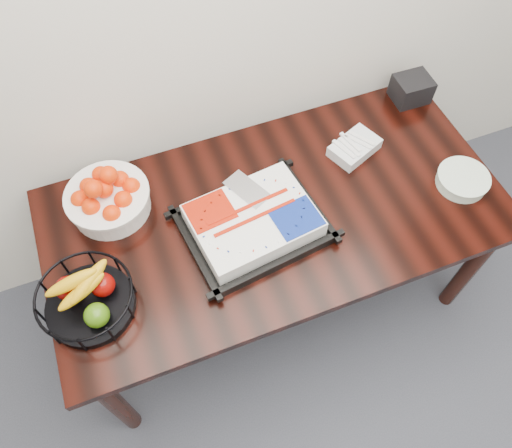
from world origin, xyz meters
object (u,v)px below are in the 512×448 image
object	(u,v)px
cake_tray	(253,222)
fruit_basket	(86,299)
table	(275,222)
napkin_box	(411,89)
tangerine_bowl	(107,195)
plate_stack	(462,180)

from	to	relation	value
cake_tray	fruit_basket	size ratio (longest dim) A/B	1.69
cake_tray	fruit_basket	xyz separation A→B (m)	(-0.64, -0.09, 0.02)
table	napkin_box	bearing A→B (deg)	23.63
tangerine_bowl	fruit_basket	distance (m)	0.42
table	fruit_basket	world-z (taller)	fruit_basket
plate_stack	napkin_box	bearing A→B (deg)	83.95
plate_stack	napkin_box	size ratio (longest dim) A/B	1.34
cake_tray	plate_stack	size ratio (longest dim) A/B	2.65
table	napkin_box	size ratio (longest dim) A/B	11.53
table	cake_tray	xyz separation A→B (m)	(-0.11, -0.05, 0.13)
napkin_box	tangerine_bowl	bearing A→B (deg)	-175.57
fruit_basket	napkin_box	bearing A→B (deg)	17.58
fruit_basket	tangerine_bowl	bearing A→B (deg)	67.72
fruit_basket	plate_stack	distance (m)	1.50
cake_tray	plate_stack	distance (m)	0.87
fruit_basket	plate_stack	size ratio (longest dim) A/B	1.57
cake_tray	tangerine_bowl	bearing A→B (deg)	149.06
cake_tray	tangerine_bowl	world-z (taller)	tangerine_bowl
table	fruit_basket	distance (m)	0.78
table	tangerine_bowl	bearing A→B (deg)	157.88
plate_stack	napkin_box	distance (m)	0.51
tangerine_bowl	cake_tray	bearing A→B (deg)	-30.94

